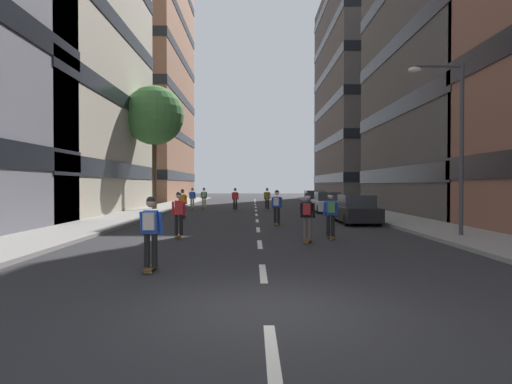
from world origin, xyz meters
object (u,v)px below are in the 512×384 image
(skater_1, at_px, (235,198))
(skater_5, at_px, (277,205))
(skater_2, at_px, (331,212))
(parked_car_mid, at_px, (314,200))
(skater_0, at_px, (267,197))
(skater_6, at_px, (192,198))
(skater_9, at_px, (179,212))
(skater_7, at_px, (182,202))
(street_tree_near, at_px, (154,116))
(parked_car_near, at_px, (356,210))
(parked_car_far, at_px, (327,203))
(streetlamp_right, at_px, (452,130))
(skater_8, at_px, (307,214))
(skater_3, at_px, (204,197))
(skater_4, at_px, (151,229))

(skater_1, height_order, skater_5, same)
(skater_2, bearing_deg, parked_car_mid, 83.77)
(skater_0, bearing_deg, skater_2, -84.66)
(skater_2, distance_m, skater_6, 21.27)
(parked_car_mid, bearing_deg, skater_9, -110.26)
(skater_2, bearing_deg, skater_0, 95.34)
(parked_car_mid, bearing_deg, skater_7, -127.54)
(street_tree_near, relative_size, skater_5, 5.43)
(skater_0, xyz_separation_m, skater_2, (1.81, -19.33, 0.00))
(skater_6, bearing_deg, parked_car_near, -51.47)
(parked_car_far, height_order, skater_5, skater_5)
(streetlamp_right, xyz_separation_m, skater_8, (-5.63, -1.13, -3.12))
(parked_car_near, bearing_deg, skater_0, 108.82)
(parked_car_mid, xyz_separation_m, skater_1, (-6.86, -4.19, 0.29))
(skater_3, bearing_deg, skater_6, -123.08)
(skater_1, relative_size, skater_7, 1.00)
(skater_3, relative_size, skater_5, 1.00)
(skater_0, bearing_deg, skater_4, -97.91)
(skater_3, xyz_separation_m, skater_5, (5.35, -15.23, 0.00))
(skater_3, bearing_deg, skater_1, -40.21)
(parked_car_far, bearing_deg, skater_2, -98.80)
(parked_car_near, bearing_deg, skater_9, -142.82)
(skater_0, relative_size, skater_6, 1.00)
(streetlamp_right, height_order, skater_9, streetlamp_right)
(skater_3, relative_size, skater_6, 1.00)
(parked_car_near, bearing_deg, skater_8, -114.35)
(streetlamp_right, distance_m, skater_1, 20.92)
(parked_car_near, xyz_separation_m, streetlamp_right, (2.12, -6.63, 3.44))
(streetlamp_right, relative_size, skater_3, 3.65)
(parked_car_far, relative_size, skater_3, 2.47)
(parked_car_near, bearing_deg, skater_1, 119.73)
(parked_car_far, xyz_separation_m, skater_9, (-8.31, -15.75, 0.29))
(skater_1, bearing_deg, skater_9, -94.53)
(skater_5, bearing_deg, skater_0, 90.30)
(skater_2, bearing_deg, skater_5, 106.72)
(streetlamp_right, bearing_deg, skater_8, -168.64)
(skater_8, bearing_deg, parked_car_mid, 81.66)
(parked_car_mid, xyz_separation_m, street_tree_near, (-13.21, -4.32, 6.75))
(street_tree_near, bearing_deg, skater_6, 22.66)
(skater_3, height_order, skater_7, same)
(streetlamp_right, xyz_separation_m, skater_2, (-4.62, -0.07, -3.12))
(skater_4, relative_size, skater_5, 1.00)
(parked_car_mid, height_order, street_tree_near, street_tree_near)
(parked_car_near, bearing_deg, skater_5, -167.75)
(skater_0, height_order, skater_6, same)
(skater_9, bearing_deg, streetlamp_right, -1.78)
(street_tree_near, relative_size, skater_4, 5.43)
(skater_0, distance_m, skater_5, 13.56)
(skater_4, bearing_deg, skater_1, 87.68)
(skater_3, distance_m, skater_6, 1.50)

